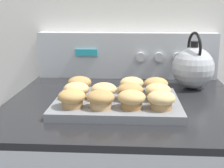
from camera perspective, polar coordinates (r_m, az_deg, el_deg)
The scene contains 15 objects.
wall_back at distance 1.33m, azimuth 2.90°, elevation 14.12°, with size 8.00×0.05×2.40m.
control_panel at distance 1.29m, azimuth 2.83°, elevation 5.25°, with size 0.73×0.07×0.19m.
muffin_pan at distance 0.92m, azimuth 0.90°, elevation -3.50°, with size 0.36×0.28×0.02m.
muffin_r0_c0 at distance 0.85m, azimuth -7.35°, elevation -2.56°, with size 0.08×0.08×0.05m.
muffin_r0_c1 at distance 0.84m, azimuth -2.07°, elevation -2.76°, with size 0.08×0.08×0.05m.
muffin_r0_c2 at distance 0.84m, azimuth 3.60°, elevation -2.76°, with size 0.08×0.08×0.05m.
muffin_r0_c3 at distance 0.84m, azimuth 8.98°, elevation -2.86°, with size 0.08×0.08×0.05m.
muffin_r1_c0 at distance 0.93m, azimuth -6.56°, elevation -1.18°, with size 0.08×0.08×0.05m.
muffin_r1_c1 at distance 0.92m, azimuth -1.49°, elevation -1.27°, with size 0.08×0.08×0.05m.
muffin_r1_c2 at distance 0.91m, azimuth 3.36°, elevation -1.34°, with size 0.08×0.08×0.05m.
muffin_r1_c3 at distance 0.92m, azimuth 8.38°, elevation -1.38°, with size 0.08×0.08×0.05m.
muffin_r2_c0 at distance 1.00m, azimuth -5.96°, elevation 0.02°, with size 0.08×0.08×0.05m.
muffin_r2_c2 at distance 0.99m, azimuth 3.62°, elevation -0.09°, with size 0.08×0.08×0.05m.
muffin_r2_c3 at distance 0.99m, azimuth 8.05°, elevation -0.19°, with size 0.08×0.08×0.05m.
tea_kettle at distance 1.15m, azimuth 14.56°, elevation 3.05°, with size 0.15×0.18×0.20m.
Camera 1 is at (0.02, -0.59, 1.20)m, focal length 50.00 mm.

